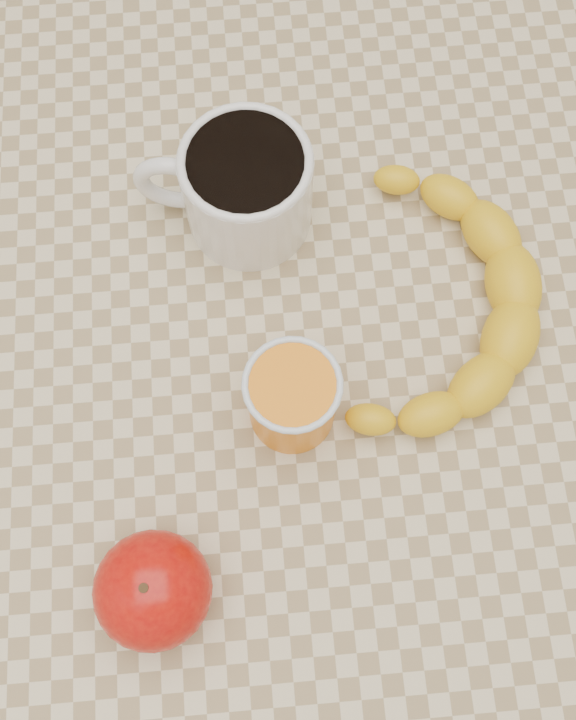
{
  "coord_description": "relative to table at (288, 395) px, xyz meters",
  "views": [
    {
      "loc": [
        -0.02,
        -0.2,
        1.39
      ],
      "look_at": [
        0.0,
        0.0,
        0.77
      ],
      "focal_mm": 40.0,
      "sensor_mm": 36.0,
      "label": 1
    }
  ],
  "objects": [
    {
      "name": "coffee_mug",
      "position": [
        -0.03,
        0.14,
        0.14
      ],
      "size": [
        0.16,
        0.13,
        0.09
      ],
      "color": "silver",
      "rests_on": "table"
    },
    {
      "name": "apple",
      "position": [
        -0.11,
        -0.17,
        0.13
      ],
      "size": [
        0.1,
        0.1,
        0.08
      ],
      "color": "#9B0505",
      "rests_on": "table"
    },
    {
      "name": "table",
      "position": [
        0.0,
        0.0,
        0.0
      ],
      "size": [
        0.8,
        0.8,
        0.75
      ],
      "color": "beige",
      "rests_on": "ground"
    },
    {
      "name": "orange_juice_glass",
      "position": [
        -0.0,
        -0.04,
        0.13
      ],
      "size": [
        0.07,
        0.07,
        0.09
      ],
      "color": "orange",
      "rests_on": "table"
    },
    {
      "name": "banana",
      "position": [
        0.13,
        0.04,
        0.11
      ],
      "size": [
        0.41,
        0.44,
        0.05
      ],
      "primitive_type": null,
      "rotation": [
        0.0,
        0.0,
        -0.39
      ],
      "color": "gold",
      "rests_on": "table"
    },
    {
      "name": "ground",
      "position": [
        0.0,
        0.0,
        -0.66
      ],
      "size": [
        3.0,
        3.0,
        0.0
      ],
      "primitive_type": "plane",
      "color": "tan",
      "rests_on": "ground"
    }
  ]
}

